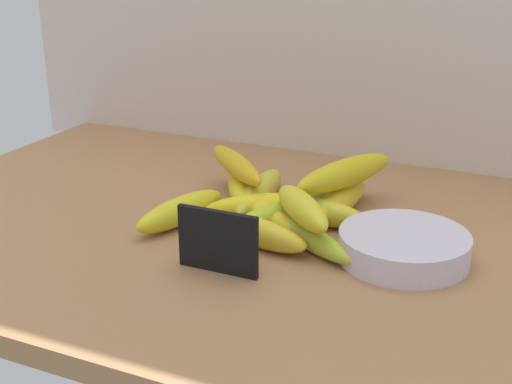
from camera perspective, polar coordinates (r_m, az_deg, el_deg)
counter_top at (r=104.86cm, az=-2.24°, el=-3.24°), size 110.00×76.00×3.00cm
chalkboard_sign at (r=88.25cm, az=-3.13°, el=-4.27°), size 11.00×1.80×8.40cm
fruit_bowl at (r=94.06cm, az=12.04°, el=-4.40°), size 17.33×17.33×3.77cm
banana_0 at (r=101.64cm, az=1.09°, el=-2.06°), size 17.44×12.81×3.42cm
banana_1 at (r=110.06cm, az=0.28°, el=0.00°), size 6.11×19.98×4.19cm
banana_2 at (r=103.41cm, az=-6.20°, el=-1.54°), size 8.44×17.79×4.19cm
banana_3 at (r=96.01cm, az=4.05°, el=-3.56°), size 18.83×13.55×3.36cm
banana_4 at (r=95.83cm, az=0.07°, el=-3.32°), size 16.79×7.61×4.05cm
banana_5 at (r=103.10cm, az=5.03°, el=-1.59°), size 15.46×5.07×4.10cm
banana_6 at (r=107.35cm, az=6.89°, el=-0.71°), size 5.87×19.43×4.19cm
banana_7 at (r=112.11cm, az=-1.27°, el=0.31°), size 13.48×19.50×3.88cm
banana_8 at (r=104.75cm, az=0.76°, el=-1.17°), size 17.55×13.40×3.98cm
banana_9 at (r=102.87cm, az=3.09°, el=-1.58°), size 14.63×19.87×4.15cm
banana_10 at (r=106.56cm, az=7.32°, el=1.55°), size 12.26×20.75×4.34cm
banana_11 at (r=95.28cm, az=3.80°, el=-1.32°), size 13.30×14.00×4.05cm
banana_12 at (r=111.78cm, az=-1.64°, el=2.26°), size 16.35×15.49×3.54cm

